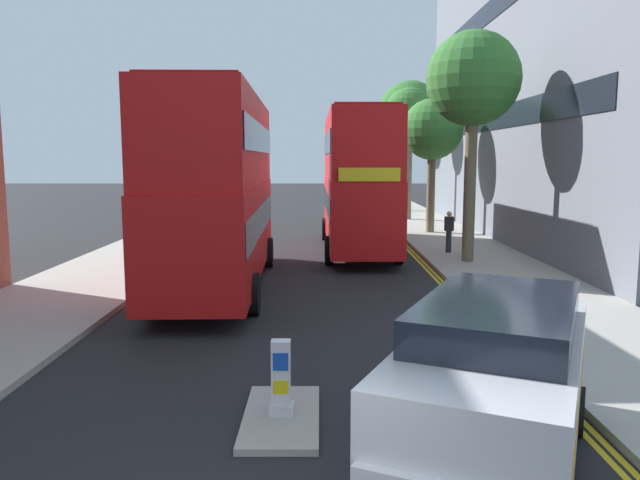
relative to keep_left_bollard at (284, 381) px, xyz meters
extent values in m
cube|color=#ADA89E|center=(6.50, 11.50, -0.54)|extent=(4.00, 80.00, 0.14)
cube|color=#ADA89E|center=(-6.50, 11.50, -0.54)|extent=(4.00, 80.00, 0.14)
cube|color=yellow|center=(4.40, 9.50, -0.60)|extent=(0.10, 56.00, 0.01)
cube|color=yellow|center=(4.24, 9.50, -0.60)|extent=(0.10, 56.00, 0.01)
cube|color=#ADA89E|center=(0.00, 0.00, -0.56)|extent=(1.10, 2.20, 0.10)
cube|color=silver|center=(0.00, 0.00, -0.43)|extent=(0.36, 0.28, 0.16)
cube|color=white|center=(0.00, 0.00, 0.13)|extent=(0.28, 0.20, 0.95)
cube|color=blue|center=(0.00, -0.10, 0.32)|extent=(0.22, 0.01, 0.26)
cube|color=yellow|center=(0.00, -0.10, -0.06)|extent=(0.22, 0.01, 0.20)
cube|color=red|center=(-2.41, 9.41, 1.13)|extent=(2.81, 10.87, 2.60)
cube|color=red|center=(-2.41, 9.41, 3.68)|extent=(2.75, 10.65, 2.50)
cube|color=black|center=(-2.41, 9.41, 1.43)|extent=(2.82, 10.44, 0.84)
cube|color=black|center=(-2.41, 9.41, 3.78)|extent=(2.81, 10.22, 0.80)
cube|color=yellow|center=(-2.56, 14.79, 2.68)|extent=(2.00, 0.12, 0.44)
cube|color=maroon|center=(-2.41, 9.41, 4.98)|extent=(2.53, 9.78, 0.10)
cylinder|color=black|center=(-3.76, 12.72, -0.09)|extent=(0.33, 1.05, 1.04)
cylinder|color=black|center=(-1.26, 12.79, -0.09)|extent=(0.33, 1.05, 1.04)
cylinder|color=black|center=(-3.57, 6.03, -0.09)|extent=(0.33, 1.05, 1.04)
cylinder|color=black|center=(-1.07, 6.10, -0.09)|extent=(0.33, 1.05, 1.04)
cube|color=red|center=(2.10, 16.67, 1.13)|extent=(2.62, 10.83, 2.60)
cube|color=red|center=(2.10, 16.67, 3.68)|extent=(2.57, 10.61, 2.50)
cube|color=black|center=(2.10, 16.67, 1.43)|extent=(2.65, 10.40, 0.84)
cube|color=black|center=(2.10, 16.67, 3.78)|extent=(2.63, 10.18, 0.80)
cube|color=yellow|center=(2.16, 11.29, 2.68)|extent=(2.00, 0.08, 0.44)
cube|color=maroon|center=(2.10, 16.67, 4.98)|extent=(2.36, 9.74, 0.10)
cylinder|color=black|center=(3.39, 13.34, -0.09)|extent=(0.31, 1.04, 1.04)
cylinder|color=black|center=(0.89, 13.31, -0.09)|extent=(0.31, 1.04, 1.04)
cylinder|color=black|center=(3.31, 20.03, -0.09)|extent=(0.31, 1.04, 1.04)
cylinder|color=black|center=(0.81, 20.00, -0.09)|extent=(0.31, 1.04, 1.04)
cube|color=silver|center=(2.69, -1.39, 0.33)|extent=(3.68, 5.06, 1.50)
cube|color=black|center=(2.75, -1.25, 1.13)|extent=(2.82, 3.49, 0.76)
cube|color=orange|center=(2.69, -1.39, 0.38)|extent=(3.54, 4.73, 0.10)
cylinder|color=black|center=(4.12, -0.44, -0.27)|extent=(0.48, 0.71, 0.68)
cylinder|color=black|center=(2.47, 0.31, -0.27)|extent=(0.48, 0.71, 0.68)
cylinder|color=#2D2D38|center=(5.63, 15.28, -0.04)|extent=(0.22, 0.22, 0.85)
cube|color=#26262B|center=(5.63, 15.28, 0.66)|extent=(0.34, 0.22, 0.56)
sphere|color=beige|center=(5.63, 15.28, 1.05)|extent=(0.20, 0.20, 0.20)
cylinder|color=#6B6047|center=(6.10, 21.99, 1.63)|extent=(0.41, 0.41, 4.19)
cylinder|color=#6B6047|center=(6.53, 21.97, 4.03)|extent=(0.16, 0.93, 0.70)
cylinder|color=#6B6047|center=(6.33, 22.33, 4.01)|extent=(0.80, 0.60, 0.67)
cylinder|color=#6B6047|center=(5.79, 22.36, 4.06)|extent=(0.85, 0.74, 0.76)
cylinder|color=#6B6047|center=(5.58, 21.67, 4.14)|extent=(0.76, 1.13, 0.93)
cylinder|color=#6B6047|center=(6.30, 21.24, 4.26)|extent=(1.56, 0.54, 1.16)
sphere|color=#33702D|center=(6.10, 21.99, 4.62)|extent=(3.00, 3.00, 3.00)
cylinder|color=#6B6047|center=(5.90, 13.27, 2.25)|extent=(0.42, 0.42, 5.44)
cylinder|color=#6B6047|center=(6.56, 13.30, 5.44)|extent=(0.18, 1.38, 1.01)
cylinder|color=#6B6047|center=(6.06, 13.75, 5.33)|extent=(1.06, 0.45, 0.80)
cylinder|color=#6B6047|center=(5.58, 13.53, 5.26)|extent=(0.65, 0.75, 0.66)
cylinder|color=#6B6047|center=(5.40, 13.04, 5.36)|extent=(0.58, 1.10, 0.86)
cylinder|color=#6B6047|center=(6.06, 12.84, 5.30)|extent=(0.96, 0.46, 0.73)
sphere|color=#33702D|center=(5.90, 13.27, 5.96)|extent=(3.29, 3.29, 3.29)
cylinder|color=#6B6047|center=(6.82, 34.75, 2.29)|extent=(0.43, 0.43, 5.52)
cylinder|color=#6B6047|center=(7.24, 34.87, 5.35)|extent=(0.38, 0.91, 0.69)
cylinder|color=#6B6047|center=(6.84, 35.18, 5.35)|extent=(0.91, 0.15, 0.68)
cylinder|color=#6B6047|center=(6.42, 35.28, 5.52)|extent=(1.18, 0.94, 1.02)
cylinder|color=#6B6047|center=(6.31, 34.34, 5.51)|extent=(0.95, 1.14, 1.00)
cylinder|color=#6B6047|center=(7.13, 34.16, 5.51)|extent=(1.28, 0.73, 1.01)
sphere|color=#33702D|center=(6.82, 34.75, 6.37)|extent=(4.40, 4.40, 4.40)
cylinder|color=#6B6047|center=(5.91, 28.59, 2.28)|extent=(0.42, 0.42, 5.49)
cylinder|color=#6B6047|center=(6.41, 28.67, 5.38)|extent=(0.30, 1.08, 0.80)
cylinder|color=#6B6047|center=(5.50, 29.25, 5.57)|extent=(1.42, 0.94, 1.17)
cylinder|color=#6B6047|center=(5.38, 28.04, 5.55)|extent=(1.20, 1.17, 1.14)
sphere|color=#33702D|center=(5.91, 28.59, 5.92)|extent=(2.97, 2.97, 2.97)
cube|color=slate|center=(13.50, 20.47, 6.76)|extent=(10.00, 28.00, 14.74)
cube|color=black|center=(8.48, 20.47, 10.00)|extent=(0.04, 24.64, 1.00)
cube|color=black|center=(8.48, 20.47, 4.99)|extent=(0.04, 24.64, 1.00)
camera|label=1|loc=(0.56, -8.51, 3.20)|focal=34.30mm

